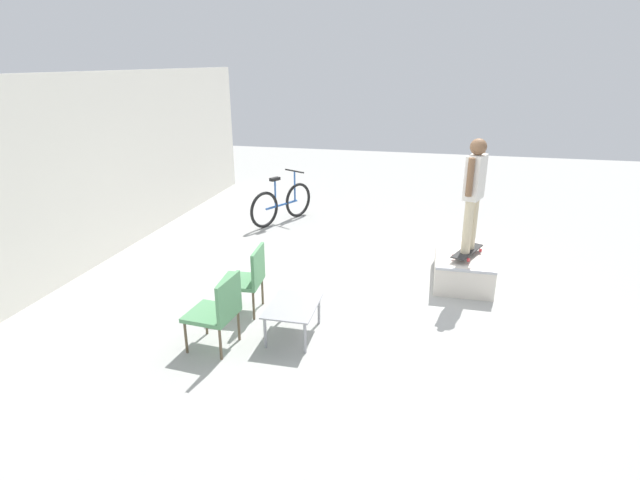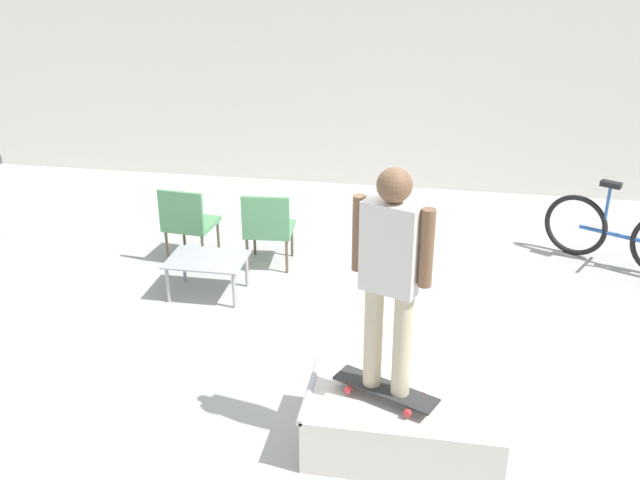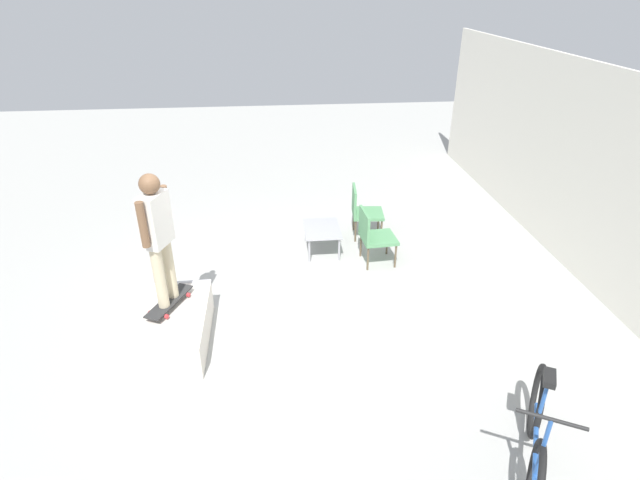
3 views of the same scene
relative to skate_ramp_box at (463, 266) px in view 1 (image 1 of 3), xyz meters
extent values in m
plane|color=#A8A8A3|center=(-0.90, 1.15, -0.22)|extent=(24.00, 24.00, 0.00)
cube|color=white|center=(-0.90, 5.81, 1.28)|extent=(12.00, 0.06, 3.00)
cube|color=silver|center=(0.00, 0.00, 0.00)|extent=(1.40, 0.82, 0.43)
cylinder|color=#B7B7BC|center=(-0.69, 0.00, 0.21)|extent=(0.05, 0.82, 0.05)
cube|color=#2D2D2D|center=(-0.14, -0.03, 0.30)|extent=(0.78, 0.50, 0.02)
cylinder|color=red|center=(0.12, -0.02, 0.27)|extent=(0.06, 0.05, 0.05)
cylinder|color=red|center=(0.03, -0.23, 0.27)|extent=(0.06, 0.05, 0.05)
cylinder|color=red|center=(-0.31, 0.17, 0.27)|extent=(0.06, 0.05, 0.05)
cylinder|color=red|center=(-0.41, -0.04, 0.27)|extent=(0.06, 0.05, 0.05)
cylinder|color=#C6B793|center=(-0.25, 0.01, 0.70)|extent=(0.13, 0.13, 0.78)
cylinder|color=#C6B793|center=(-0.04, -0.07, 0.70)|extent=(0.13, 0.13, 0.78)
cube|color=silver|center=(-0.14, -0.03, 1.40)|extent=(0.43, 0.32, 0.62)
cylinder|color=brown|center=(-0.37, 0.05, 1.45)|extent=(0.09, 0.09, 0.53)
cylinder|color=brown|center=(0.08, -0.12, 1.45)|extent=(0.09, 0.09, 0.53)
sphere|color=brown|center=(-0.14, -0.03, 1.83)|extent=(0.23, 0.23, 0.23)
cube|color=#9E9EA3|center=(-2.17, 2.05, 0.18)|extent=(0.80, 0.58, 0.02)
cylinder|color=#9E9EA3|center=(-2.51, 1.81, -0.02)|extent=(0.04, 0.04, 0.39)
cylinder|color=#9E9EA3|center=(-1.82, 1.81, -0.02)|extent=(0.04, 0.04, 0.39)
cylinder|color=#9E9EA3|center=(-2.51, 2.29, -0.02)|extent=(0.04, 0.04, 0.39)
cylinder|color=#9E9EA3|center=(-1.82, 2.29, -0.02)|extent=(0.04, 0.04, 0.39)
cylinder|color=brown|center=(-2.38, 3.09, -0.02)|extent=(0.03, 0.03, 0.40)
cylinder|color=brown|center=(-2.82, 3.13, -0.02)|extent=(0.03, 0.03, 0.40)
cylinder|color=brown|center=(-2.42, 2.65, -0.02)|extent=(0.03, 0.03, 0.40)
cylinder|color=brown|center=(-2.86, 2.69, -0.02)|extent=(0.03, 0.03, 0.40)
cube|color=#569360|center=(-2.62, 2.89, 0.21)|extent=(0.57, 0.57, 0.05)
cube|color=#569360|center=(-2.65, 2.65, 0.45)|extent=(0.52, 0.09, 0.45)
cylinder|color=brown|center=(-1.51, 3.13, -0.02)|extent=(0.03, 0.03, 0.40)
cylinder|color=brown|center=(-1.95, 3.09, -0.02)|extent=(0.03, 0.03, 0.40)
cylinder|color=brown|center=(-1.47, 2.69, -0.02)|extent=(0.03, 0.03, 0.40)
cylinder|color=brown|center=(-1.91, 2.65, -0.02)|extent=(0.03, 0.03, 0.40)
cube|color=#569360|center=(-1.71, 2.89, 0.21)|extent=(0.56, 0.56, 0.05)
cube|color=#569360|center=(-1.69, 2.65, 0.45)|extent=(0.52, 0.08, 0.45)
torus|color=black|center=(2.57, 3.30, 0.15)|extent=(0.67, 0.40, 0.73)
torus|color=black|center=(1.71, 3.76, 0.15)|extent=(0.67, 0.40, 0.73)
cylinder|color=#2856A3|center=(2.14, 3.53, 0.15)|extent=(0.80, 0.45, 0.04)
cylinder|color=#2856A3|center=(1.99, 3.61, 0.42)|extent=(0.04, 0.04, 0.54)
cube|color=black|center=(1.99, 3.61, 0.72)|extent=(0.24, 0.19, 0.06)
cylinder|color=#2856A3|center=(2.49, 3.34, 0.47)|extent=(0.04, 0.04, 0.64)
cylinder|color=black|center=(2.49, 3.34, 0.79)|extent=(0.27, 0.47, 0.03)
camera|label=1|loc=(-7.29, 0.53, 2.94)|focal=28.00mm
camera|label=2|loc=(0.13, -4.25, 3.29)|focal=40.00mm
camera|label=3|loc=(5.04, 1.30, 3.79)|focal=28.00mm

